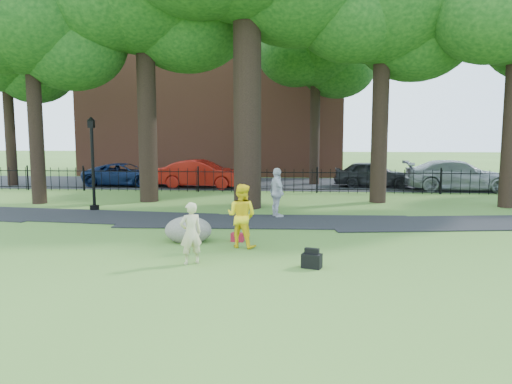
# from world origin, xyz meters

# --- Properties ---
(ground) EXTENTS (120.00, 120.00, 0.00)m
(ground) POSITION_xyz_m (0.00, 0.00, 0.00)
(ground) COLOR #406724
(ground) RESTS_ON ground
(footpath) EXTENTS (36.07, 3.85, 0.03)m
(footpath) POSITION_xyz_m (1.00, 3.90, 0.00)
(footpath) COLOR black
(footpath) RESTS_ON ground
(street) EXTENTS (80.00, 7.00, 0.02)m
(street) POSITION_xyz_m (0.00, 16.00, 0.00)
(street) COLOR black
(street) RESTS_ON ground
(iron_fence) EXTENTS (44.00, 0.04, 1.20)m
(iron_fence) POSITION_xyz_m (0.00, 12.00, 0.60)
(iron_fence) COLOR black
(iron_fence) RESTS_ON ground
(brick_building) EXTENTS (18.00, 8.00, 12.00)m
(brick_building) POSITION_xyz_m (-4.00, 24.00, 6.00)
(brick_building) COLOR brown
(brick_building) RESTS_ON ground
(tree_row) EXTENTS (26.82, 7.96, 12.42)m
(tree_row) POSITION_xyz_m (0.52, 8.40, 8.15)
(tree_row) COLOR black
(tree_row) RESTS_ON ground
(woman) EXTENTS (0.64, 0.57, 1.46)m
(woman) POSITION_xyz_m (-0.50, -1.57, 0.73)
(woman) COLOR #C8BD8A
(woman) RESTS_ON ground
(man) EXTENTS (0.99, 0.88, 1.71)m
(man) POSITION_xyz_m (0.50, 0.19, 0.85)
(man) COLOR yellow
(man) RESTS_ON ground
(pedestrian) EXTENTS (0.84, 1.14, 1.79)m
(pedestrian) POSITION_xyz_m (1.27, 4.80, 0.90)
(pedestrian) COLOR silver
(pedestrian) RESTS_ON ground
(boulder) EXTENTS (1.58, 1.39, 0.77)m
(boulder) POSITION_xyz_m (-1.07, 0.73, 0.39)
(boulder) COLOR gray
(boulder) RESTS_ON ground
(lamppost) EXTENTS (0.36, 0.36, 3.63)m
(lamppost) POSITION_xyz_m (-5.90, 5.86, 1.78)
(lamppost) COLOR black
(lamppost) RESTS_ON ground
(backpack) EXTENTS (0.50, 0.40, 0.33)m
(backpack) POSITION_xyz_m (2.31, -1.71, 0.16)
(backpack) COLOR black
(backpack) RESTS_ON ground
(red_bag) EXTENTS (0.38, 0.26, 0.24)m
(red_bag) POSITION_xyz_m (0.31, 0.86, 0.12)
(red_bag) COLOR maroon
(red_bag) RESTS_ON ground
(red_sedan) EXTENTS (4.73, 2.06, 1.51)m
(red_sedan) POSITION_xyz_m (-3.14, 13.69, 0.76)
(red_sedan) COLOR maroon
(red_sedan) RESTS_ON ground
(navy_van) EXTENTS (4.66, 2.36, 1.26)m
(navy_van) POSITION_xyz_m (-7.61, 14.35, 0.63)
(navy_van) COLOR #0D1C41
(navy_van) RESTS_ON ground
(grey_car) EXTENTS (4.36, 2.05, 1.44)m
(grey_car) POSITION_xyz_m (6.18, 14.81, 0.72)
(grey_car) COLOR black
(grey_car) RESTS_ON ground
(silver_car) EXTENTS (5.51, 2.49, 1.57)m
(silver_car) POSITION_xyz_m (10.28, 13.50, 0.78)
(silver_car) COLOR gray
(silver_car) RESTS_ON ground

